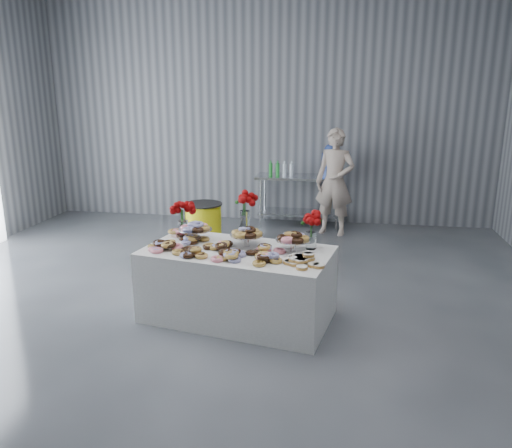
{
  "coord_description": "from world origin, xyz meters",
  "views": [
    {
      "loc": [
        1.31,
        -4.43,
        2.34
      ],
      "look_at": [
        0.47,
        0.64,
        0.95
      ],
      "focal_mm": 35.0,
      "sensor_mm": 36.0,
      "label": 1
    }
  ],
  "objects_px": {
    "water_jug": "(330,162)",
    "trash_barrel": "(204,227)",
    "display_table": "(238,284)",
    "person": "(335,182)",
    "prep_table": "(300,192)"
  },
  "relations": [
    {
      "from": "prep_table",
      "to": "trash_barrel",
      "type": "xyz_separation_m",
      "value": [
        -1.29,
        -1.63,
        -0.25
      ]
    },
    {
      "from": "display_table",
      "to": "person",
      "type": "bearing_deg",
      "value": 74.47
    },
    {
      "from": "prep_table",
      "to": "trash_barrel",
      "type": "relative_size",
      "value": 2.07
    },
    {
      "from": "display_table",
      "to": "person",
      "type": "height_order",
      "value": "person"
    },
    {
      "from": "display_table",
      "to": "prep_table",
      "type": "relative_size",
      "value": 1.27
    },
    {
      "from": "water_jug",
      "to": "trash_barrel",
      "type": "height_order",
      "value": "water_jug"
    },
    {
      "from": "display_table",
      "to": "water_jug",
      "type": "bearing_deg",
      "value": 77.39
    },
    {
      "from": "prep_table",
      "to": "display_table",
      "type": "bearing_deg",
      "value": -95.19
    },
    {
      "from": "prep_table",
      "to": "water_jug",
      "type": "distance_m",
      "value": 0.73
    },
    {
      "from": "person",
      "to": "trash_barrel",
      "type": "relative_size",
      "value": 2.41
    },
    {
      "from": "display_table",
      "to": "prep_table",
      "type": "bearing_deg",
      "value": 84.81
    },
    {
      "from": "water_jug",
      "to": "trash_barrel",
      "type": "bearing_deg",
      "value": -137.74
    },
    {
      "from": "display_table",
      "to": "water_jug",
      "type": "height_order",
      "value": "water_jug"
    },
    {
      "from": "prep_table",
      "to": "water_jug",
      "type": "relative_size",
      "value": 2.71
    },
    {
      "from": "trash_barrel",
      "to": "person",
      "type": "bearing_deg",
      "value": 33.54
    }
  ]
}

